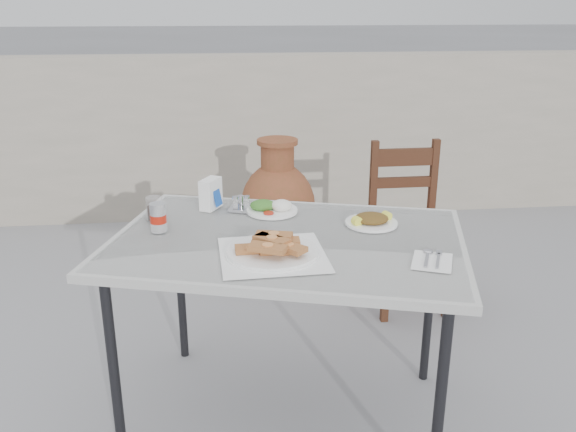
{
  "coord_description": "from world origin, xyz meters",
  "views": [
    {
      "loc": [
        -0.07,
        -2.01,
        1.56
      ],
      "look_at": [
        0.16,
        0.07,
        0.82
      ],
      "focal_mm": 38.0,
      "sensor_mm": 36.0,
      "label": 1
    }
  ],
  "objects": [
    {
      "name": "terracotta_urn",
      "position": [
        0.25,
        1.44,
        0.38
      ],
      "size": [
        0.46,
        0.46,
        0.81
      ],
      "color": "brown",
      "rests_on": "ground"
    },
    {
      "name": "salad_rice_plate",
      "position": [
        0.12,
        0.3,
        0.78
      ],
      "size": [
        0.21,
        0.21,
        0.05
      ],
      "color": "white",
      "rests_on": "cafe_table"
    },
    {
      "name": "condiment_caddy",
      "position": [
        -0.0,
        0.33,
        0.79
      ],
      "size": [
        0.11,
        0.1,
        0.07
      ],
      "rotation": [
        0.0,
        0.0,
        -0.33
      ],
      "color": "#B8B7BF",
      "rests_on": "cafe_table"
    },
    {
      "name": "pide_plate",
      "position": [
        0.08,
        -0.14,
        0.8
      ],
      "size": [
        0.36,
        0.36,
        0.07
      ],
      "rotation": [
        0.0,
        0.0,
        0.05
      ],
      "color": "white",
      "rests_on": "cafe_table"
    },
    {
      "name": "ground",
      "position": [
        0.0,
        0.0,
        0.0
      ],
      "size": [
        80.0,
        80.0,
        0.0
      ],
      "primitive_type": "plane",
      "color": "gray",
      "rests_on": "ground"
    },
    {
      "name": "chair",
      "position": [
        0.89,
        0.92,
        0.45
      ],
      "size": [
        0.39,
        0.39,
        0.87
      ],
      "rotation": [
        0.0,
        0.0,
        0.01
      ],
      "color": "#33190D",
      "rests_on": "ground"
    },
    {
      "name": "cola_glass",
      "position": [
        -0.34,
        0.25,
        0.8
      ],
      "size": [
        0.06,
        0.06,
        0.09
      ],
      "color": "white",
      "rests_on": "cafe_table"
    },
    {
      "name": "back_wall",
      "position": [
        0.0,
        2.5,
        0.6
      ],
      "size": [
        6.0,
        0.25,
        1.2
      ],
      "primitive_type": "cube",
      "color": "#A89C8C",
      "rests_on": "ground"
    },
    {
      "name": "salad_chopped_plate",
      "position": [
        0.48,
        0.11,
        0.78
      ],
      "size": [
        0.2,
        0.2,
        0.04
      ],
      "color": "white",
      "rests_on": "cafe_table"
    },
    {
      "name": "cutlery_napkin",
      "position": [
        0.6,
        -0.24,
        0.77
      ],
      "size": [
        0.18,
        0.2,
        0.01
      ],
      "rotation": [
        0.0,
        0.0,
        -0.39
      ],
      "color": "white",
      "rests_on": "cafe_table"
    },
    {
      "name": "cafe_table",
      "position": [
        0.15,
        0.02,
        0.71
      ],
      "size": [
        1.44,
        1.16,
        0.76
      ],
      "rotation": [
        0.0,
        0.0,
        -0.28
      ],
      "color": "black",
      "rests_on": "ground"
    },
    {
      "name": "soda_can",
      "position": [
        -0.31,
        0.12,
        0.82
      ],
      "size": [
        0.06,
        0.06,
        0.11
      ],
      "color": "silver",
      "rests_on": "cafe_table"
    },
    {
      "name": "napkin_holder",
      "position": [
        -0.12,
        0.37,
        0.83
      ],
      "size": [
        0.1,
        0.12,
        0.12
      ],
      "rotation": [
        0.0,
        0.0,
        -0.5
      ],
      "color": "white",
      "rests_on": "cafe_table"
    }
  ]
}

